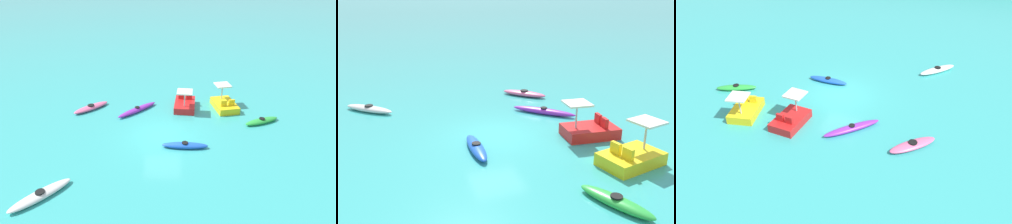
% 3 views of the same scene
% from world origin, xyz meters
% --- Properties ---
extents(ground_plane, '(600.00, 600.00, 0.00)m').
position_xyz_m(ground_plane, '(0.00, 0.00, 0.00)').
color(ground_plane, '#38ADA8').
extents(kayak_pink, '(2.53, 2.51, 0.37)m').
position_xyz_m(kayak_pink, '(5.46, -3.65, 0.16)').
color(kayak_pink, pink).
rests_on(kayak_pink, ground_plane).
extents(kayak_purple, '(2.84, 2.88, 0.37)m').
position_xyz_m(kayak_purple, '(1.94, -3.33, 0.16)').
color(kayak_purple, purple).
rests_on(kayak_purple, ground_plane).
extents(kayak_green, '(2.66, 1.58, 0.37)m').
position_xyz_m(kayak_green, '(-6.80, -1.70, 0.16)').
color(kayak_green, green).
rests_on(kayak_green, ground_plane).
extents(kayak_blue, '(2.77, 0.67, 0.37)m').
position_xyz_m(kayak_blue, '(-1.39, 1.32, 0.16)').
color(kayak_blue, blue).
rests_on(kayak_blue, ground_plane).
extents(kayak_white, '(2.57, 2.70, 0.37)m').
position_xyz_m(kayak_white, '(5.52, 5.48, 0.16)').
color(kayak_white, white).
rests_on(kayak_white, ground_plane).
extents(pedal_boat_yellow, '(1.95, 2.66, 1.68)m').
position_xyz_m(pedal_boat_yellow, '(-4.59, -3.94, 0.34)').
color(pedal_boat_yellow, yellow).
rests_on(pedal_boat_yellow, ground_plane).
extents(pedal_boat_red, '(1.72, 2.56, 1.68)m').
position_xyz_m(pedal_boat_red, '(-1.60, -3.94, 0.34)').
color(pedal_boat_red, red).
rests_on(pedal_boat_red, ground_plane).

